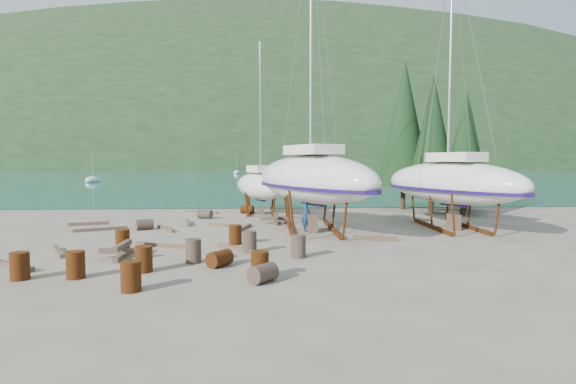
{
  "coord_description": "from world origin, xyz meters",
  "views": [
    {
      "loc": [
        0.3,
        -20.35,
        3.78
      ],
      "look_at": [
        1.47,
        3.0,
        2.15
      ],
      "focal_mm": 28.0,
      "sensor_mm": 36.0,
      "label": 1
    }
  ],
  "objects_px": {
    "large_sailboat_near": "(311,178)",
    "small_sailboat_shore": "(261,185)",
    "worker": "(306,214)",
    "large_sailboat_far": "(451,182)"
  },
  "relations": [
    {
      "from": "large_sailboat_near",
      "to": "small_sailboat_shore",
      "type": "relative_size",
      "value": 1.44
    },
    {
      "from": "large_sailboat_near",
      "to": "worker",
      "type": "distance_m",
      "value": 1.93
    },
    {
      "from": "large_sailboat_near",
      "to": "large_sailboat_far",
      "type": "bearing_deg",
      "value": -21.1
    },
    {
      "from": "small_sailboat_shore",
      "to": "worker",
      "type": "xyz_separation_m",
      "value": [
        2.48,
        -8.54,
        -1.05
      ]
    },
    {
      "from": "large_sailboat_far",
      "to": "small_sailboat_shore",
      "type": "xyz_separation_m",
      "value": [
        -10.65,
        7.86,
        -0.57
      ]
    },
    {
      "from": "large_sailboat_near",
      "to": "worker",
      "type": "height_order",
      "value": "large_sailboat_near"
    },
    {
      "from": "large_sailboat_far",
      "to": "worker",
      "type": "relative_size",
      "value": 8.24
    },
    {
      "from": "large_sailboat_near",
      "to": "large_sailboat_far",
      "type": "height_order",
      "value": "large_sailboat_near"
    },
    {
      "from": "large_sailboat_far",
      "to": "large_sailboat_near",
      "type": "bearing_deg",
      "value": 160.9
    },
    {
      "from": "large_sailboat_far",
      "to": "worker",
      "type": "height_order",
      "value": "large_sailboat_far"
    }
  ]
}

